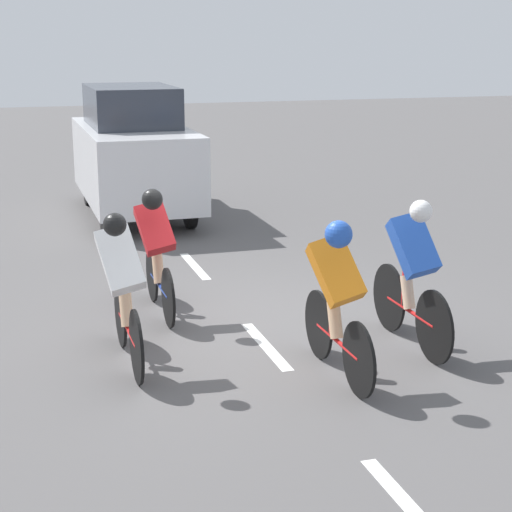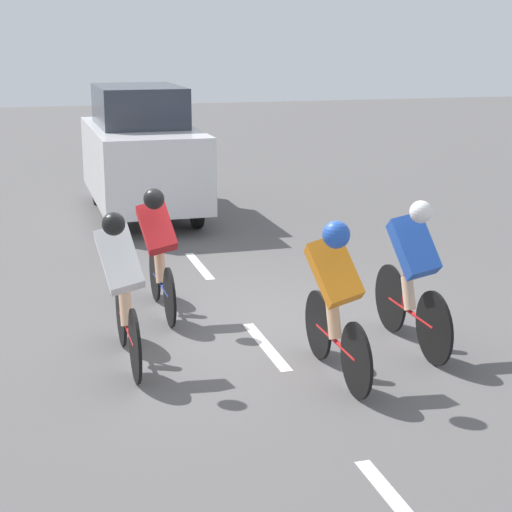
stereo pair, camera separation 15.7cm
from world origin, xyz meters
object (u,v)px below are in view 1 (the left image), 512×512
(cyclist_red, at_px, (156,247))
(cyclist_white, at_px, (123,285))
(cyclist_blue, at_px, (413,271))
(cyclist_orange, at_px, (337,293))
(support_car, at_px, (134,152))

(cyclist_red, bearing_deg, cyclist_white, 67.76)
(cyclist_red, xyz_separation_m, cyclist_white, (0.57, 1.40, 0.01))
(cyclist_blue, height_order, cyclist_red, cyclist_blue)
(cyclist_blue, height_order, cyclist_orange, cyclist_blue)
(cyclist_white, distance_m, support_car, 7.04)
(cyclist_red, distance_m, support_car, 5.57)
(cyclist_orange, bearing_deg, cyclist_blue, -152.20)
(cyclist_orange, relative_size, cyclist_white, 0.98)
(cyclist_white, relative_size, support_car, 0.42)
(cyclist_orange, relative_size, support_car, 0.41)
(cyclist_orange, relative_size, cyclist_red, 1.01)
(cyclist_white, bearing_deg, cyclist_red, -112.24)
(cyclist_orange, distance_m, cyclist_red, 2.58)
(cyclist_orange, bearing_deg, cyclist_red, -62.29)
(cyclist_blue, distance_m, cyclist_red, 2.83)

